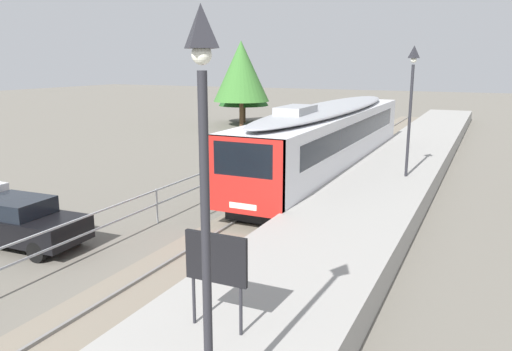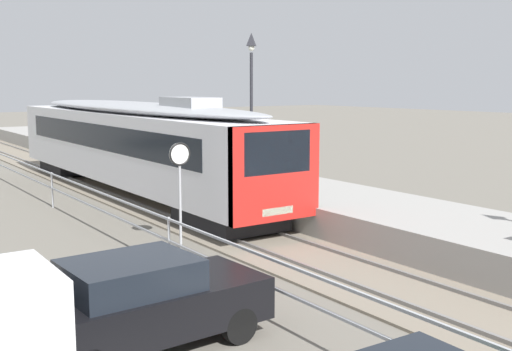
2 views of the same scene
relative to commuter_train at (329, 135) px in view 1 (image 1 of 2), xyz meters
The scene contains 12 objects.
ground_plane 3.71m from the commuter_train, behind, with size 160.00×160.00×0.00m, color #6B665B.
track_rails 2.16m from the commuter_train, 90.00° to the left, with size 3.20×60.00×0.14m.
commuter_train is the anchor object (origin of this frame).
station_platform 3.69m from the commuter_train, ahead, with size 3.90×60.00×0.90m, color #999691.
platform_lamp_near_end 19.00m from the commuter_train, 77.55° to the right, with size 0.34×0.34×5.35m.
platform_lamp_mid_platform 5.22m from the commuter_train, 27.92° to the right, with size 0.34×0.34×5.35m.
platform_notice_board 16.66m from the commuter_train, 79.52° to the right, with size 1.20×0.08×1.80m.
speed_limit_sign 8.29m from the commuter_train, 105.14° to the right, with size 0.61×0.10×2.81m.
carpark_fence 10.19m from the commuter_train, 109.04° to the right, with size 0.06×36.06×1.25m.
parked_hatchback_black 14.49m from the commuter_train, 113.08° to the right, with size 4.07×1.93×1.53m.
tree_behind_carpark 23.81m from the commuter_train, 126.81° to the left, with size 4.68×4.68×5.34m.
tree_behind_station_far 20.73m from the commuter_train, 128.98° to the left, with size 4.85×4.85×7.41m.
Camera 1 is at (7.18, -1.96, 5.59)m, focal length 35.29 mm.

